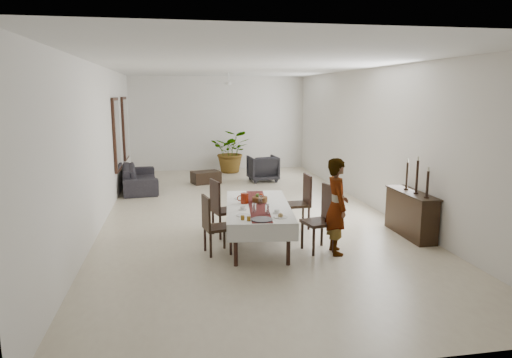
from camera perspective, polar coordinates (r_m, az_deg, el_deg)
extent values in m
cube|color=beige|center=(10.26, -1.32, -4.19)|extent=(6.00, 12.00, 0.00)
cube|color=white|center=(9.93, -1.40, 13.96)|extent=(6.00, 12.00, 0.02)
cube|color=white|center=(15.91, -4.70, 6.92)|extent=(6.00, 0.02, 3.20)
cube|color=white|center=(4.22, 11.26, -3.68)|extent=(6.00, 0.02, 3.20)
cube|color=white|center=(9.96, -18.71, 4.18)|extent=(0.02, 12.00, 3.20)
cube|color=white|center=(10.84, 14.57, 4.88)|extent=(0.02, 12.00, 3.20)
cube|color=black|center=(8.00, 0.25, -3.50)|extent=(1.19, 2.31, 0.05)
cylinder|color=black|center=(7.08, -2.55, -8.36)|extent=(0.07, 0.07, 0.65)
cylinder|color=black|center=(7.13, 4.07, -8.23)|extent=(0.07, 0.07, 0.65)
cylinder|color=black|center=(9.10, -2.72, -4.03)|extent=(0.07, 0.07, 0.65)
cylinder|color=black|center=(9.14, 2.40, -3.96)|extent=(0.07, 0.07, 0.65)
cube|color=white|center=(8.00, 0.25, -3.31)|extent=(1.37, 2.50, 0.01)
cube|color=silver|center=(8.02, -3.62, -4.29)|extent=(0.30, 2.37, 0.28)
cube|color=white|center=(8.08, 4.09, -4.17)|extent=(0.30, 2.37, 0.28)
cube|color=silver|center=(6.89, 0.85, -6.78)|extent=(1.08, 0.14, 0.28)
cube|color=silver|center=(9.18, -0.20, -2.33)|extent=(1.08, 0.14, 0.28)
cube|color=maroon|center=(7.99, 0.25, -3.26)|extent=(0.60, 2.33, 0.00)
cylinder|color=maroon|center=(8.10, -1.44, -2.42)|extent=(0.15, 0.15, 0.18)
torus|color=maroon|center=(8.10, -2.00, -2.43)|extent=(0.11, 0.03, 0.11)
cylinder|color=white|center=(7.40, 1.39, -3.79)|extent=(0.06, 0.06, 0.16)
cylinder|color=white|center=(7.48, -0.22, -3.63)|extent=(0.06, 0.06, 0.16)
cylinder|color=white|center=(8.02, 0.56, -2.64)|extent=(0.06, 0.06, 0.16)
cylinder|color=white|center=(7.47, 2.64, -4.06)|extent=(0.08, 0.08, 0.06)
cylinder|color=white|center=(7.48, 2.64, -4.22)|extent=(0.14, 0.14, 0.01)
cylinder|color=silver|center=(7.66, -1.68, -3.68)|extent=(0.08, 0.08, 0.06)
cylinder|color=silver|center=(7.67, -1.68, -3.84)|extent=(0.14, 0.14, 0.01)
cylinder|color=silver|center=(7.22, 3.08, -4.77)|extent=(0.22, 0.22, 0.01)
sphere|color=tan|center=(7.21, 3.08, -4.58)|extent=(0.08, 0.08, 0.08)
cylinder|color=white|center=(7.31, -1.60, -4.56)|extent=(0.22, 0.22, 0.01)
cylinder|color=white|center=(8.48, -1.96, -2.42)|extent=(0.22, 0.22, 0.01)
cylinder|color=#3C3C41|center=(7.06, 0.73, -5.10)|extent=(0.33, 0.33, 0.02)
cylinder|color=brown|center=(7.01, -0.92, -4.98)|extent=(0.06, 0.06, 0.07)
cylinder|color=brown|center=(7.06, -1.69, -4.87)|extent=(0.06, 0.06, 0.07)
cylinder|color=brown|center=(8.21, 0.48, -2.57)|extent=(0.28, 0.28, 0.09)
sphere|color=#9A260F|center=(8.21, 0.66, -2.06)|extent=(0.08, 0.08, 0.08)
sphere|color=#487422|center=(8.22, 0.21, -2.05)|extent=(0.07, 0.07, 0.07)
cube|color=black|center=(7.76, 7.78, -5.41)|extent=(0.57, 0.57, 0.05)
cylinder|color=black|center=(7.78, 9.70, -7.44)|extent=(0.06, 0.06, 0.47)
cylinder|color=black|center=(8.09, 8.22, -6.68)|extent=(0.06, 0.06, 0.47)
cylinder|color=black|center=(7.58, 7.21, -7.84)|extent=(0.06, 0.06, 0.47)
cylinder|color=black|center=(7.90, 5.80, -7.04)|extent=(0.06, 0.06, 0.47)
cube|color=black|center=(7.79, 9.20, -2.94)|extent=(0.15, 0.47, 0.60)
cube|color=black|center=(9.04, 5.16, -3.19)|extent=(0.46, 0.46, 0.05)
cylinder|color=black|center=(8.99, 6.61, -4.94)|extent=(0.05, 0.05, 0.44)
cylinder|color=black|center=(9.33, 5.89, -4.35)|extent=(0.05, 0.05, 0.44)
cylinder|color=black|center=(8.88, 4.34, -5.09)|extent=(0.05, 0.05, 0.44)
cylinder|color=black|center=(9.22, 3.71, -4.49)|extent=(0.05, 0.05, 0.44)
cube|color=black|center=(9.03, 6.44, -1.24)|extent=(0.05, 0.45, 0.57)
cube|color=black|center=(7.62, -4.84, -6.09)|extent=(0.49, 0.49, 0.05)
cylinder|color=black|center=(7.80, -6.39, -7.50)|extent=(0.05, 0.05, 0.41)
cylinder|color=black|center=(7.49, -5.68, -8.26)|extent=(0.05, 0.05, 0.41)
cylinder|color=black|center=(7.90, -3.99, -7.23)|extent=(0.05, 0.05, 0.41)
cylinder|color=black|center=(7.59, -3.18, -7.98)|extent=(0.05, 0.05, 0.41)
cube|color=black|center=(7.49, -6.26, -4.15)|extent=(0.12, 0.42, 0.53)
cube|color=black|center=(8.53, -3.82, -4.00)|extent=(0.56, 0.56, 0.05)
cylinder|color=black|center=(8.70, -5.39, -5.45)|extent=(0.06, 0.06, 0.45)
cylinder|color=black|center=(8.36, -4.49, -6.09)|extent=(0.06, 0.06, 0.45)
cylinder|color=black|center=(8.83, -3.14, -5.17)|extent=(0.06, 0.06, 0.45)
cylinder|color=black|center=(8.50, -2.16, -5.79)|extent=(0.06, 0.06, 0.45)
cube|color=black|center=(8.38, -5.14, -2.11)|extent=(0.16, 0.45, 0.58)
imported|color=#96989E|center=(7.62, 10.05, -3.38)|extent=(0.42, 0.61, 1.60)
cube|color=black|center=(9.00, 18.77, -4.23)|extent=(0.36, 1.34, 0.81)
cube|color=black|center=(8.91, 18.93, -1.64)|extent=(0.39, 1.40, 0.03)
cylinder|color=black|center=(8.49, 20.54, -2.15)|extent=(0.09, 0.09, 0.03)
cylinder|color=black|center=(8.44, 20.65, -0.58)|extent=(0.04, 0.04, 0.45)
cylinder|color=beige|center=(8.40, 20.76, 1.16)|extent=(0.03, 0.03, 0.07)
cylinder|color=black|center=(8.79, 19.36, -1.65)|extent=(0.09, 0.09, 0.03)
cylinder|color=black|center=(8.73, 19.49, 0.30)|extent=(0.04, 0.04, 0.58)
cylinder|color=beige|center=(8.69, 19.62, 2.43)|extent=(0.03, 0.03, 0.07)
cylinder|color=black|center=(9.10, 18.26, -1.18)|extent=(0.09, 0.09, 0.03)
cylinder|color=black|center=(9.05, 18.36, 0.43)|extent=(0.04, 0.04, 0.49)
cylinder|color=beige|center=(9.01, 18.46, 2.19)|extent=(0.03, 0.03, 0.07)
imported|color=#29262B|center=(13.03, -14.31, 0.18)|extent=(1.09, 2.34, 0.66)
imported|color=#242227|center=(13.83, 0.86, 1.35)|extent=(0.90, 0.92, 0.78)
cube|color=black|center=(13.60, -6.28, 0.22)|extent=(0.92, 0.75, 0.36)
imported|color=#3A6026|center=(15.35, -3.05, 3.50)|extent=(1.56, 1.45, 1.43)
cube|color=black|center=(12.13, -17.03, 5.34)|extent=(0.06, 1.05, 1.85)
cube|color=white|center=(12.13, -16.86, 5.34)|extent=(0.01, 0.90, 1.70)
cube|color=black|center=(14.21, -16.05, 6.10)|extent=(0.06, 1.05, 1.85)
cube|color=white|center=(14.21, -15.91, 6.11)|extent=(0.01, 0.90, 1.70)
cylinder|color=white|center=(12.90, -3.48, 12.74)|extent=(0.04, 0.04, 0.20)
cylinder|color=white|center=(12.89, -3.47, 11.85)|extent=(0.16, 0.16, 0.08)
cube|color=white|center=(13.24, -3.65, 11.82)|extent=(0.10, 0.55, 0.01)
cube|color=white|center=(12.54, -3.28, 11.89)|extent=(0.10, 0.55, 0.01)
cube|color=silver|center=(12.94, -1.90, 11.86)|extent=(0.55, 0.10, 0.01)
cube|color=silver|center=(12.86, -5.06, 11.84)|extent=(0.55, 0.10, 0.01)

